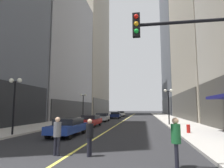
% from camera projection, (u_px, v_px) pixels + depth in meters
% --- Properties ---
extents(ground_plane, '(200.00, 200.00, 0.00)m').
position_uv_depth(ground_plane, '(127.00, 119.00, 38.96)').
color(ground_plane, '#262628').
extents(sidewalk_left, '(4.50, 78.00, 0.15)m').
position_uv_depth(sidewalk_left, '(87.00, 118.00, 40.29)').
color(sidewalk_left, '#ADA8A0').
rests_on(sidewalk_left, ground).
extents(sidewalk_right, '(4.50, 78.00, 0.15)m').
position_uv_depth(sidewalk_right, '(169.00, 119.00, 37.64)').
color(sidewalk_right, '#ADA8A0').
rests_on(sidewalk_right, ground).
extents(lane_centre_stripe, '(0.16, 70.00, 0.01)m').
position_uv_depth(lane_centre_stripe, '(127.00, 119.00, 38.96)').
color(lane_centre_stripe, '#E5D64C').
rests_on(lane_centre_stripe, ground).
extents(building_left_mid, '(11.89, 24.00, 29.24)m').
position_uv_depth(building_left_mid, '(52.00, 51.00, 42.88)').
color(building_left_mid, gray).
rests_on(building_left_mid, ground).
extents(building_left_far, '(12.16, 26.00, 70.99)m').
position_uv_depth(building_left_far, '(87.00, 16.00, 70.43)').
color(building_left_far, '#B7AD99').
rests_on(building_left_far, ground).
extents(car_blue, '(1.84, 4.42, 1.32)m').
position_uv_depth(car_blue, '(68.00, 126.00, 14.86)').
color(car_blue, navy).
rests_on(car_blue, ground).
extents(car_red, '(1.80, 4.64, 1.32)m').
position_uv_depth(car_red, '(91.00, 120.00, 22.20)').
color(car_red, '#B21919').
rests_on(car_red, ground).
extents(car_silver, '(1.92, 4.60, 1.32)m').
position_uv_depth(car_silver, '(102.00, 117.00, 30.50)').
color(car_silver, '#B7B7BC').
rests_on(car_silver, ground).
extents(car_navy, '(2.10, 4.34, 1.32)m').
position_uv_depth(car_navy, '(116.00, 115.00, 39.97)').
color(car_navy, '#141E4C').
rests_on(car_navy, ground).
extents(car_white, '(1.89, 4.05, 1.32)m').
position_uv_depth(car_white, '(121.00, 114.00, 49.20)').
color(car_white, silver).
rests_on(car_white, ground).
extents(pedestrian_in_green_parka, '(0.39, 0.39, 1.78)m').
position_uv_depth(pedestrian_in_green_parka, '(176.00, 138.00, 6.96)').
color(pedestrian_in_green_parka, black).
rests_on(pedestrian_in_green_parka, ground).
extents(pedestrian_in_black_coat, '(0.40, 0.40, 1.63)m').
position_uv_depth(pedestrian_in_black_coat, '(90.00, 134.00, 8.67)').
color(pedestrian_in_black_coat, black).
rests_on(pedestrian_in_black_coat, ground).
extents(pedestrian_in_grey_suit, '(0.38, 0.38, 1.71)m').
position_uv_depth(pedestrian_in_grey_suit, '(57.00, 133.00, 8.79)').
color(pedestrian_in_grey_suit, black).
rests_on(pedestrian_in_grey_suit, ground).
extents(traffic_light_near_right, '(3.43, 0.35, 5.65)m').
position_uv_depth(traffic_light_near_right, '(199.00, 61.00, 6.73)').
color(traffic_light_near_right, black).
rests_on(traffic_light_near_right, ground).
extents(street_lamp_left_near, '(1.06, 0.36, 4.43)m').
position_uv_depth(street_lamp_left_near, '(15.00, 93.00, 14.94)').
color(street_lamp_left_near, black).
rests_on(street_lamp_left_near, ground).
extents(street_lamp_left_far, '(1.06, 0.36, 4.43)m').
position_uv_depth(street_lamp_left_far, '(83.00, 101.00, 31.77)').
color(street_lamp_left_far, black).
rests_on(street_lamp_left_far, ground).
extents(street_lamp_right_mid, '(1.06, 0.36, 4.43)m').
position_uv_depth(street_lamp_right_mid, '(168.00, 99.00, 23.78)').
color(street_lamp_right_mid, black).
rests_on(street_lamp_right_mid, ground).
extents(fire_hydrant_right, '(0.28, 0.28, 0.80)m').
position_uv_depth(fire_hydrant_right, '(188.00, 130.00, 15.50)').
color(fire_hydrant_right, red).
rests_on(fire_hydrant_right, ground).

